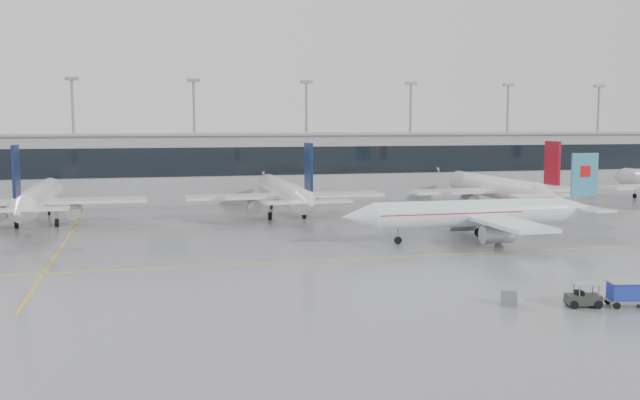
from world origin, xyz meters
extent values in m
plane|color=gray|center=(0.00, 0.00, 0.00)|extent=(320.00, 320.00, 0.00)
cube|color=orange|center=(0.00, 0.00, 0.01)|extent=(120.00, 0.25, 0.01)
cube|color=orange|center=(0.00, 30.00, 0.01)|extent=(120.00, 0.25, 0.01)
cube|color=orange|center=(-30.00, 15.00, 0.01)|extent=(0.25, 60.00, 0.01)
cube|color=gray|center=(0.00, 62.00, 6.00)|extent=(180.00, 15.00, 12.00)
cube|color=black|center=(0.00, 54.45, 7.50)|extent=(180.00, 0.20, 5.00)
cube|color=gray|center=(0.00, 62.00, 12.20)|extent=(182.00, 16.00, 0.40)
cylinder|color=gray|center=(-33.00, 68.00, 11.00)|extent=(0.50, 0.50, 22.00)
cube|color=gray|center=(-33.00, 68.00, 22.30)|extent=(2.40, 1.00, 0.60)
cylinder|color=gray|center=(-11.00, 68.00, 11.00)|extent=(0.50, 0.50, 22.00)
cube|color=gray|center=(-11.00, 68.00, 22.30)|extent=(2.40, 1.00, 0.60)
cylinder|color=gray|center=(11.00, 68.00, 11.00)|extent=(0.50, 0.50, 22.00)
cube|color=gray|center=(11.00, 68.00, 22.30)|extent=(2.40, 1.00, 0.60)
cylinder|color=gray|center=(33.00, 68.00, 11.00)|extent=(0.50, 0.50, 22.00)
cube|color=gray|center=(33.00, 68.00, 22.30)|extent=(2.40, 1.00, 0.60)
cylinder|color=gray|center=(55.00, 68.00, 11.00)|extent=(0.50, 0.50, 22.00)
cube|color=gray|center=(55.00, 68.00, 22.30)|extent=(2.40, 1.00, 0.60)
cylinder|color=gray|center=(77.00, 68.00, 11.00)|extent=(0.50, 0.50, 22.00)
cube|color=gray|center=(77.00, 68.00, 22.30)|extent=(2.40, 1.00, 0.60)
cylinder|color=white|center=(17.68, 7.73, 3.40)|extent=(24.49, 3.25, 3.21)
cone|color=white|center=(3.44, 7.71, 3.40)|extent=(4.01, 3.22, 3.21)
cone|color=white|center=(32.72, 7.76, 3.40)|extent=(5.61, 3.22, 3.21)
cube|color=white|center=(19.18, 7.73, 3.00)|extent=(5.04, 26.53, 0.45)
cube|color=white|center=(32.92, 7.76, 3.70)|extent=(2.82, 10.20, 0.25)
cube|color=teal|center=(33.12, 7.76, 7.74)|extent=(3.60, 0.36, 5.48)
cylinder|color=#A0A0A0|center=(18.68, 2.93, 1.50)|extent=(3.60, 2.11, 2.10)
cylinder|color=#A0A0A0|center=(18.67, 12.53, 1.50)|extent=(3.60, 2.11, 2.10)
cylinder|color=gray|center=(8.44, 7.72, 1.12)|extent=(0.20, 0.20, 1.34)
cylinder|color=black|center=(8.44, 7.72, 0.45)|extent=(0.90, 0.30, 0.90)
cylinder|color=gray|center=(20.18, 5.14, 1.22)|extent=(0.24, 0.24, 1.34)
cylinder|color=black|center=(20.18, 5.14, 0.55)|extent=(1.10, 0.45, 1.10)
cylinder|color=gray|center=(20.17, 10.34, 1.22)|extent=(0.24, 0.24, 1.34)
cylinder|color=black|center=(20.17, 10.34, 0.55)|extent=(1.10, 0.45, 1.10)
cube|color=#B70F0F|center=(33.12, 7.76, 8.21)|extent=(1.40, 0.45, 1.40)
cube|color=#B70F0F|center=(14.68, 7.73, 3.60)|extent=(18.01, 3.27, 0.12)
cylinder|color=white|center=(-35.00, 35.00, 3.80)|extent=(3.59, 27.36, 3.59)
cone|color=white|center=(-35.00, 50.68, 3.80)|extent=(3.59, 4.00, 3.59)
cone|color=white|center=(-35.00, 18.52, 3.80)|extent=(3.59, 5.60, 3.59)
cube|color=white|center=(-35.00, 33.50, 3.40)|extent=(29.64, 5.00, 0.45)
cube|color=white|center=(-35.00, 18.32, 4.10)|extent=(11.40, 2.80, 0.25)
cube|color=#0E1A3E|center=(-35.00, 18.12, 8.66)|extent=(0.35, 3.60, 6.12)
cylinder|color=#A0A0A0|center=(-39.80, 34.00, 1.90)|extent=(2.10, 3.60, 2.10)
cylinder|color=#A0A0A0|center=(-30.20, 34.00, 1.90)|extent=(2.10, 3.60, 2.10)
cylinder|color=gray|center=(-35.00, 45.68, 1.23)|extent=(0.20, 0.20, 1.56)
cylinder|color=black|center=(-35.00, 45.68, 0.45)|extent=(0.30, 0.90, 0.90)
cylinder|color=gray|center=(-37.60, 32.50, 1.33)|extent=(0.24, 0.24, 1.56)
cylinder|color=black|center=(-37.60, 32.50, 0.55)|extent=(0.45, 1.10, 1.10)
cylinder|color=gray|center=(-32.40, 32.50, 1.33)|extent=(0.24, 0.24, 1.56)
cylinder|color=black|center=(-32.40, 32.50, 0.55)|extent=(0.45, 1.10, 1.10)
cylinder|color=white|center=(0.00, 35.00, 3.80)|extent=(3.59, 27.36, 3.59)
cone|color=white|center=(0.00, 50.68, 3.80)|extent=(3.59, 4.00, 3.59)
cone|color=white|center=(0.00, 18.52, 3.80)|extent=(3.59, 5.60, 3.59)
cube|color=white|center=(0.00, 33.50, 3.40)|extent=(29.64, 5.00, 0.45)
cube|color=white|center=(0.00, 18.32, 4.10)|extent=(11.40, 2.80, 0.25)
cube|color=#0E1A3E|center=(0.00, 18.12, 8.66)|extent=(0.35, 3.60, 6.12)
cylinder|color=#A0A0A0|center=(-4.80, 34.00, 1.90)|extent=(2.10, 3.60, 2.10)
cylinder|color=#A0A0A0|center=(4.80, 34.00, 1.90)|extent=(2.10, 3.60, 2.10)
cylinder|color=gray|center=(0.00, 45.68, 1.23)|extent=(0.20, 0.20, 1.56)
cylinder|color=black|center=(0.00, 45.68, 0.45)|extent=(0.30, 0.90, 0.90)
cylinder|color=gray|center=(-2.60, 32.50, 1.33)|extent=(0.24, 0.24, 1.56)
cylinder|color=black|center=(-2.60, 32.50, 0.55)|extent=(0.45, 1.10, 1.10)
cylinder|color=gray|center=(2.60, 32.50, 1.33)|extent=(0.24, 0.24, 1.56)
cylinder|color=black|center=(2.60, 32.50, 0.55)|extent=(0.45, 1.10, 1.10)
cylinder|color=white|center=(35.00, 35.00, 3.80)|extent=(3.59, 27.36, 3.59)
cone|color=white|center=(35.00, 50.68, 3.80)|extent=(3.59, 4.00, 3.59)
cone|color=white|center=(35.00, 18.52, 3.80)|extent=(3.59, 5.60, 3.59)
cube|color=white|center=(35.00, 33.50, 3.40)|extent=(29.64, 5.00, 0.45)
cube|color=white|center=(35.00, 18.32, 4.10)|extent=(11.40, 2.80, 0.25)
cube|color=maroon|center=(35.00, 18.12, 8.66)|extent=(0.35, 3.60, 6.12)
cylinder|color=#A0A0A0|center=(30.20, 34.00, 1.90)|extent=(2.10, 3.60, 2.10)
cylinder|color=#A0A0A0|center=(39.80, 34.00, 1.90)|extent=(2.10, 3.60, 2.10)
cylinder|color=gray|center=(35.00, 45.68, 1.23)|extent=(0.20, 0.20, 1.56)
cylinder|color=black|center=(35.00, 45.68, 0.45)|extent=(0.30, 0.90, 0.90)
cylinder|color=gray|center=(32.40, 32.50, 1.33)|extent=(0.24, 0.24, 1.56)
cylinder|color=black|center=(32.40, 32.50, 0.55)|extent=(0.45, 1.10, 1.10)
cylinder|color=gray|center=(37.60, 32.50, 1.33)|extent=(0.24, 0.24, 1.56)
cylinder|color=black|center=(37.60, 32.50, 0.55)|extent=(0.45, 1.10, 1.10)
cone|color=white|center=(70.00, 50.68, 3.80)|extent=(3.59, 4.00, 3.59)
cylinder|color=gray|center=(70.00, 45.68, 1.23)|extent=(0.20, 0.20, 1.56)
cylinder|color=black|center=(70.00, 45.68, 0.45)|extent=(0.30, 0.90, 0.90)
cube|color=#2B2E28|center=(12.46, -23.02, 0.59)|extent=(2.79, 1.90, 0.74)
cube|color=gray|center=(12.67, -23.06, 1.83)|extent=(2.27, 1.79, 0.06)
cube|color=black|center=(12.15, -22.95, 1.06)|extent=(0.70, 0.95, 0.43)
cylinder|color=gray|center=(14.33, -23.43, 0.53)|extent=(1.26, 0.36, 0.09)
cylinder|color=gray|center=(11.81, -23.47, 1.33)|extent=(0.09, 0.09, 0.96)
cylinder|color=gray|center=(12.07, -22.33, 1.33)|extent=(0.09, 0.09, 0.96)
cylinder|color=gray|center=(13.27, -23.80, 1.33)|extent=(0.09, 0.09, 0.96)
cylinder|color=gray|center=(13.52, -22.65, 1.33)|extent=(0.09, 0.09, 0.96)
cylinder|color=black|center=(11.37, -23.48, 0.32)|extent=(0.67, 0.35, 0.64)
cylinder|color=black|center=(11.67, -22.13, 0.32)|extent=(0.67, 0.35, 0.64)
cylinder|color=black|center=(13.24, -23.90, 0.32)|extent=(0.67, 0.35, 0.64)
cylinder|color=black|center=(13.54, -22.55, 0.32)|extent=(0.67, 0.35, 0.64)
cube|color=gray|center=(15.97, -23.80, 0.49)|extent=(3.53, 2.29, 0.20)
cube|color=#1B30A5|center=(15.97, -23.80, 1.25)|extent=(3.29, 2.14, 1.30)
cube|color=gray|center=(15.97, -23.80, 1.95)|extent=(3.55, 2.40, 0.11)
cylinder|color=black|center=(14.53, -24.31, 0.27)|extent=(0.57, 0.31, 0.54)
cylinder|color=black|center=(14.88, -22.72, 0.27)|extent=(0.57, 0.31, 0.54)
cylinder|color=black|center=(17.42, -23.29, 0.27)|extent=(0.57, 0.31, 0.54)
cube|color=slate|center=(7.11, -21.20, 0.62)|extent=(1.66, 1.63, 1.25)
camera|label=1|loc=(-20.39, -70.73, 14.22)|focal=40.00mm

